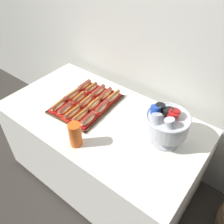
{
  "coord_description": "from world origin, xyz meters",
  "views": [
    {
      "loc": [
        0.89,
        -1.0,
        1.97
      ],
      "look_at": [
        0.06,
        0.06,
        0.81
      ],
      "focal_mm": 37.49,
      "sensor_mm": 36.0,
      "label": 1
    }
  ],
  "objects_px": {
    "hot_dog_2": "(73,113)",
    "hot_dog_8": "(94,105)",
    "hot_dog_9": "(101,108)",
    "hot_dog_0": "(58,106)",
    "hot_dog_10": "(85,86)",
    "punch_bowl": "(166,123)",
    "cup_stack": "(75,135)",
    "hot_dog_5": "(72,95)",
    "serving_tray": "(86,104)",
    "hot_dog_12": "(98,91)",
    "hot_dog_4": "(88,120)",
    "hot_dog_14": "(113,97)",
    "hot_dog_13": "(106,94)",
    "hot_dog_1": "(65,109)",
    "hot_dog_6": "(79,98)",
    "buffet_table": "(102,148)",
    "hot_dog_3": "(80,116)",
    "hot_dog_7": "(86,101)",
    "hot_dog_11": "(91,88)"
  },
  "relations": [
    {
      "from": "buffet_table",
      "to": "hot_dog_6",
      "type": "height_order",
      "value": "hot_dog_6"
    },
    {
      "from": "hot_dog_2",
      "to": "hot_dog_9",
      "type": "bearing_deg",
      "value": 51.62
    },
    {
      "from": "hot_dog_2",
      "to": "cup_stack",
      "type": "xyz_separation_m",
      "value": [
        0.22,
        -0.19,
        0.06
      ]
    },
    {
      "from": "hot_dog_4",
      "to": "hot_dog_9",
      "type": "relative_size",
      "value": 1.07
    },
    {
      "from": "hot_dog_10",
      "to": "hot_dog_13",
      "type": "height_order",
      "value": "hot_dog_10"
    },
    {
      "from": "hot_dog_6",
      "to": "hot_dog_14",
      "type": "height_order",
      "value": "hot_dog_14"
    },
    {
      "from": "cup_stack",
      "to": "hot_dog_7",
      "type": "bearing_deg",
      "value": 123.52
    },
    {
      "from": "hot_dog_5",
      "to": "hot_dog_6",
      "type": "bearing_deg",
      "value": 3.9
    },
    {
      "from": "punch_bowl",
      "to": "cup_stack",
      "type": "distance_m",
      "value": 0.6
    },
    {
      "from": "hot_dog_9",
      "to": "cup_stack",
      "type": "bearing_deg",
      "value": -77.04
    },
    {
      "from": "hot_dog_0",
      "to": "hot_dog_2",
      "type": "relative_size",
      "value": 0.95
    },
    {
      "from": "hot_dog_11",
      "to": "hot_dog_14",
      "type": "relative_size",
      "value": 0.86
    },
    {
      "from": "hot_dog_1",
      "to": "hot_dog_8",
      "type": "bearing_deg",
      "value": 51.62
    },
    {
      "from": "hot_dog_10",
      "to": "punch_bowl",
      "type": "xyz_separation_m",
      "value": [
        0.84,
        -0.12,
        0.12
      ]
    },
    {
      "from": "hot_dog_2",
      "to": "hot_dog_14",
      "type": "relative_size",
      "value": 1.03
    },
    {
      "from": "hot_dog_9",
      "to": "hot_dog_14",
      "type": "relative_size",
      "value": 0.88
    },
    {
      "from": "buffet_table",
      "to": "hot_dog_2",
      "type": "distance_m",
      "value": 0.45
    },
    {
      "from": "hot_dog_1",
      "to": "punch_bowl",
      "type": "xyz_separation_m",
      "value": [
        0.74,
        0.21,
        0.13
      ]
    },
    {
      "from": "hot_dog_6",
      "to": "hot_dog_9",
      "type": "xyz_separation_m",
      "value": [
        0.22,
        0.02,
        0.0
      ]
    },
    {
      "from": "hot_dog_11",
      "to": "hot_dog_14",
      "type": "height_order",
      "value": "same"
    },
    {
      "from": "hot_dog_6",
      "to": "punch_bowl",
      "type": "height_order",
      "value": "punch_bowl"
    },
    {
      "from": "hot_dog_3",
      "to": "buffet_table",
      "type": "bearing_deg",
      "value": 49.31
    },
    {
      "from": "hot_dog_0",
      "to": "hot_dog_10",
      "type": "distance_m",
      "value": 0.33
    },
    {
      "from": "hot_dog_13",
      "to": "cup_stack",
      "type": "xyz_separation_m",
      "value": [
        0.17,
        -0.52,
        0.05
      ]
    },
    {
      "from": "hot_dog_3",
      "to": "hot_dog_6",
      "type": "relative_size",
      "value": 1.14
    },
    {
      "from": "hot_dog_6",
      "to": "hot_dog_12",
      "type": "bearing_deg",
      "value": 69.45
    },
    {
      "from": "hot_dog_8",
      "to": "hot_dog_5",
      "type": "bearing_deg",
      "value": -176.1
    },
    {
      "from": "serving_tray",
      "to": "buffet_table",
      "type": "bearing_deg",
      "value": -12.88
    },
    {
      "from": "serving_tray",
      "to": "hot_dog_12",
      "type": "xyz_separation_m",
      "value": [
        -0.01,
        0.16,
        0.03
      ]
    },
    {
      "from": "hot_dog_10",
      "to": "hot_dog_14",
      "type": "relative_size",
      "value": 0.89
    },
    {
      "from": "hot_dog_13",
      "to": "hot_dog_0",
      "type": "bearing_deg",
      "value": -120.39
    },
    {
      "from": "buffet_table",
      "to": "hot_dog_3",
      "type": "height_order",
      "value": "hot_dog_3"
    },
    {
      "from": "serving_tray",
      "to": "punch_bowl",
      "type": "height_order",
      "value": "punch_bowl"
    },
    {
      "from": "hot_dog_4",
      "to": "hot_dog_12",
      "type": "height_order",
      "value": "hot_dog_4"
    },
    {
      "from": "hot_dog_7",
      "to": "hot_dog_13",
      "type": "relative_size",
      "value": 0.94
    },
    {
      "from": "hot_dog_1",
      "to": "hot_dog_7",
      "type": "height_order",
      "value": "hot_dog_7"
    },
    {
      "from": "hot_dog_3",
      "to": "hot_dog_8",
      "type": "height_order",
      "value": "hot_dog_8"
    },
    {
      "from": "hot_dog_10",
      "to": "hot_dog_14",
      "type": "height_order",
      "value": "hot_dog_14"
    },
    {
      "from": "punch_bowl",
      "to": "hot_dog_5",
      "type": "bearing_deg",
      "value": -176.58
    },
    {
      "from": "hot_dog_6",
      "to": "hot_dog_7",
      "type": "height_order",
      "value": "same"
    },
    {
      "from": "hot_dog_4",
      "to": "hot_dog_5",
      "type": "distance_m",
      "value": 0.34
    },
    {
      "from": "hot_dog_2",
      "to": "hot_dog_8",
      "type": "xyz_separation_m",
      "value": [
        0.06,
        0.17,
        0.0
      ]
    },
    {
      "from": "hot_dog_2",
      "to": "hot_dog_4",
      "type": "xyz_separation_m",
      "value": [
        0.15,
        0.01,
        0.0
      ]
    },
    {
      "from": "hot_dog_5",
      "to": "hot_dog_12",
      "type": "bearing_deg",
      "value": 51.62
    },
    {
      "from": "hot_dog_5",
      "to": "hot_dog_9",
      "type": "xyz_separation_m",
      "value": [
        0.3,
        0.02,
        0.0
      ]
    },
    {
      "from": "hot_dog_6",
      "to": "hot_dog_9",
      "type": "height_order",
      "value": "hot_dog_9"
    },
    {
      "from": "hot_dog_4",
      "to": "hot_dog_14",
      "type": "height_order",
      "value": "same"
    },
    {
      "from": "hot_dog_6",
      "to": "cup_stack",
      "type": "xyz_separation_m",
      "value": [
        0.31,
        -0.35,
        0.05
      ]
    },
    {
      "from": "hot_dog_11",
      "to": "punch_bowl",
      "type": "distance_m",
      "value": 0.78
    },
    {
      "from": "hot_dog_2",
      "to": "hot_dog_10",
      "type": "relative_size",
      "value": 1.15
    }
  ]
}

